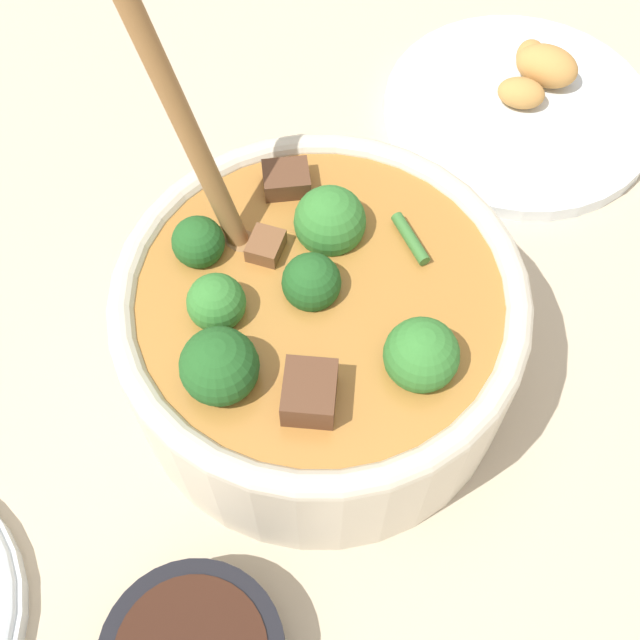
# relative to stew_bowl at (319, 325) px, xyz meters

# --- Properties ---
(ground_plane) EXTENTS (4.00, 4.00, 0.00)m
(ground_plane) POSITION_rel_stew_bowl_xyz_m (0.00, 0.00, -0.06)
(ground_plane) COLOR #C6B293
(stew_bowl) EXTENTS (0.25, 0.24, 0.29)m
(stew_bowl) POSITION_rel_stew_bowl_xyz_m (0.00, 0.00, 0.00)
(stew_bowl) COLOR beige
(stew_bowl) RESTS_ON ground_plane
(food_plate) EXTENTS (0.21, 0.21, 0.04)m
(food_plate) POSITION_rel_stew_bowl_xyz_m (0.03, 0.28, -0.05)
(food_plate) COLOR white
(food_plate) RESTS_ON ground_plane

